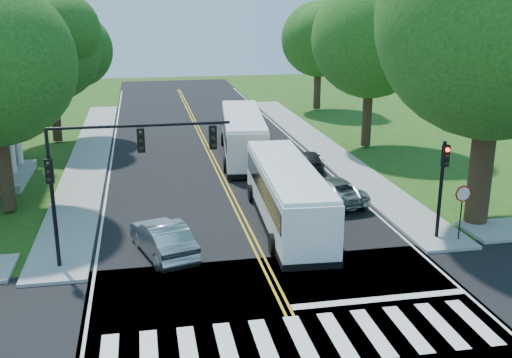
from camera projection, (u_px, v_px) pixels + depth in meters
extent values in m
plane|color=#244912|center=(298.00, 332.00, 19.52)|extent=(140.00, 140.00, 0.00)
cube|color=black|center=(222.00, 178.00, 36.46)|extent=(14.00, 96.00, 0.01)
cube|color=black|center=(298.00, 332.00, 19.52)|extent=(60.00, 12.00, 0.01)
cube|color=gold|center=(214.00, 162.00, 40.22)|extent=(0.36, 70.00, 0.01)
cube|color=silver|center=(110.00, 167.00, 38.98)|extent=(0.12, 70.00, 0.01)
cube|color=silver|center=(312.00, 157.00, 41.46)|extent=(0.12, 70.00, 0.01)
cube|color=silver|center=(302.00, 340.00, 19.05)|extent=(12.60, 3.00, 0.01)
cube|color=silver|center=(380.00, 299.00, 21.66)|extent=(6.60, 0.40, 0.01)
cube|color=gray|center=(90.00, 156.00, 41.51)|extent=(2.60, 40.00, 0.15)
cube|color=gray|center=(320.00, 145.00, 44.54)|extent=(2.60, 40.00, 0.15)
cylinder|color=black|center=(482.00, 161.00, 28.16)|extent=(1.10, 1.10, 6.00)
sphere|color=#317A24|center=(498.00, 18.00, 26.30)|extent=(10.80, 10.80, 10.80)
cylinder|color=black|center=(4.00, 164.00, 29.87)|extent=(0.70, 0.70, 4.80)
cylinder|color=black|center=(55.00, 112.00, 45.08)|extent=(0.70, 0.70, 4.40)
sphere|color=#317A24|center=(49.00, 49.00, 43.74)|extent=(7.60, 7.60, 7.60)
cylinder|color=black|center=(367.00, 112.00, 43.44)|extent=(0.70, 0.70, 5.00)
sphere|color=#317A24|center=(371.00, 38.00, 41.95)|extent=(8.40, 8.40, 8.40)
cylinder|color=black|center=(317.00, 86.00, 58.77)|extent=(0.70, 0.70, 4.40)
sphere|color=#317A24|center=(319.00, 39.00, 57.47)|extent=(7.20, 7.20, 7.20)
cube|color=silver|center=(5.00, 108.00, 34.83)|extent=(1.40, 6.00, 0.45)
cube|color=gray|center=(14.00, 176.00, 36.01)|extent=(1.80, 6.00, 0.50)
cylinder|color=silver|center=(2.00, 155.00, 33.41)|extent=(0.50, 0.50, 4.20)
cylinder|color=silver|center=(10.00, 146.00, 35.48)|extent=(0.50, 0.50, 4.20)
cylinder|color=silver|center=(17.00, 138.00, 37.55)|extent=(0.50, 0.50, 4.20)
cylinder|color=black|center=(54.00, 212.00, 23.44)|extent=(0.16, 0.16, 4.60)
cube|color=black|center=(49.00, 171.00, 22.82)|extent=(0.30, 0.22, 0.95)
sphere|color=black|center=(48.00, 164.00, 22.60)|extent=(0.18, 0.18, 0.18)
cylinder|color=black|center=(140.00, 126.00, 23.14)|extent=(7.00, 0.12, 0.12)
cube|color=black|center=(141.00, 140.00, 23.16)|extent=(0.30, 0.22, 0.95)
cube|color=black|center=(213.00, 137.00, 23.67)|extent=(0.30, 0.22, 0.95)
cylinder|color=black|center=(441.00, 190.00, 26.46)|extent=(0.16, 0.16, 4.40)
cube|color=black|center=(445.00, 156.00, 25.86)|extent=(0.30, 0.22, 0.95)
sphere|color=#FF0A05|center=(448.00, 150.00, 25.65)|extent=(0.18, 0.18, 0.18)
cylinder|color=black|center=(461.00, 216.00, 26.45)|extent=(0.06, 0.06, 2.20)
cylinder|color=#A50A07|center=(463.00, 194.00, 26.12)|extent=(0.76, 0.04, 0.76)
cube|color=white|center=(287.00, 195.00, 28.55)|extent=(3.00, 11.26, 2.60)
cube|color=black|center=(287.00, 186.00, 28.42)|extent=(3.03, 10.49, 0.90)
cube|color=black|center=(268.00, 159.00, 33.80)|extent=(2.32, 0.22, 1.51)
cube|color=orange|center=(269.00, 144.00, 33.55)|extent=(1.61, 0.19, 0.30)
cube|color=black|center=(286.00, 218.00, 28.88)|extent=(3.06, 11.36, 0.28)
cube|color=white|center=(287.00, 168.00, 28.17)|extent=(2.94, 10.93, 0.21)
cylinder|color=black|center=(296.00, 191.00, 32.50)|extent=(0.35, 0.92, 0.91)
cylinder|color=black|center=(251.00, 193.00, 32.18)|extent=(0.35, 0.92, 0.91)
cylinder|color=black|center=(329.00, 241.00, 25.77)|extent=(0.35, 0.92, 0.91)
cylinder|color=black|center=(273.00, 244.00, 25.45)|extent=(0.35, 0.92, 0.91)
cube|color=white|center=(243.00, 136.00, 40.90)|extent=(3.84, 11.87, 2.72)
cube|color=black|center=(243.00, 129.00, 40.76)|extent=(3.82, 11.06, 0.94)
cube|color=black|center=(239.00, 115.00, 46.42)|extent=(2.41, 0.38, 1.58)
cube|color=orange|center=(239.00, 104.00, 46.16)|extent=(1.68, 0.29, 0.32)
cube|color=black|center=(243.00, 153.00, 41.24)|extent=(3.90, 11.97, 0.30)
cube|color=white|center=(243.00, 115.00, 40.49)|extent=(3.75, 11.51, 0.22)
cylinder|color=black|center=(257.00, 138.00, 44.97)|extent=(0.42, 0.98, 0.95)
cylinder|color=black|center=(223.00, 139.00, 44.79)|extent=(0.42, 0.98, 0.95)
cylinder|color=black|center=(266.00, 164.00, 37.90)|extent=(0.42, 0.98, 0.95)
cylinder|color=black|center=(226.00, 165.00, 37.71)|extent=(0.42, 0.98, 0.95)
imported|color=#A4A7AB|center=(163.00, 238.00, 25.20)|extent=(2.87, 4.90, 1.53)
imported|color=#A1A3A8|center=(332.00, 190.00, 31.99)|extent=(3.04, 5.17, 1.35)
imported|color=black|center=(309.00, 160.00, 38.36)|extent=(2.15, 4.11, 1.14)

